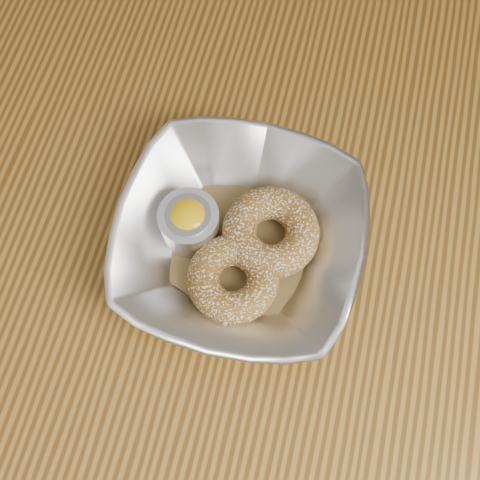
% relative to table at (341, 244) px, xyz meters
% --- Properties ---
extents(ground_plane, '(4.00, 4.00, 0.00)m').
position_rel_table_xyz_m(ground_plane, '(0.00, 0.00, -0.65)').
color(ground_plane, '#565659').
rests_on(ground_plane, ground).
extents(table, '(1.20, 0.80, 0.75)m').
position_rel_table_xyz_m(table, '(0.00, 0.00, 0.00)').
color(table, brown).
rests_on(table, ground_plane).
extents(serving_bowl, '(0.25, 0.25, 0.06)m').
position_rel_table_xyz_m(serving_bowl, '(-0.11, -0.07, 0.13)').
color(serving_bowl, silver).
rests_on(serving_bowl, table).
extents(parchment, '(0.19, 0.19, 0.00)m').
position_rel_table_xyz_m(parchment, '(-0.11, -0.07, 0.11)').
color(parchment, brown).
rests_on(parchment, table).
extents(donut_back, '(0.12, 0.12, 0.04)m').
position_rel_table_xyz_m(donut_back, '(-0.08, -0.06, 0.13)').
color(donut_back, brown).
rests_on(donut_back, parchment).
extents(donut_front, '(0.11, 0.11, 0.03)m').
position_rel_table_xyz_m(donut_front, '(-0.11, -0.11, 0.13)').
color(donut_front, brown).
rests_on(donut_front, parchment).
extents(ramekin, '(0.06, 0.06, 0.05)m').
position_rel_table_xyz_m(ramekin, '(-0.17, -0.07, 0.13)').
color(ramekin, silver).
rests_on(ramekin, table).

